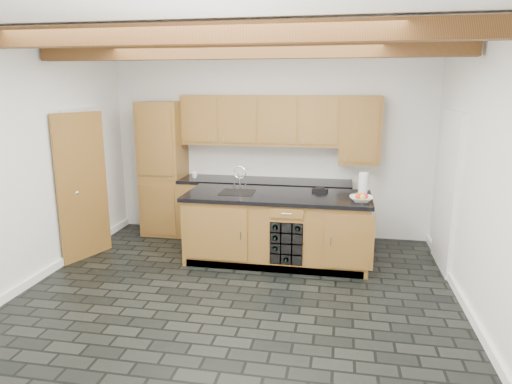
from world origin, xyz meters
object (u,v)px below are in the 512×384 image
(fruit_bowl, at_px, (361,199))
(paper_towel, at_px, (363,183))
(island, at_px, (277,228))
(kitchen_scale, at_px, (320,190))

(fruit_bowl, xyz_separation_m, paper_towel, (0.04, 0.50, 0.10))
(island, xyz_separation_m, kitchen_scale, (0.54, 0.25, 0.49))
(island, height_order, fruit_bowl, fruit_bowl)
(island, distance_m, paper_towel, 1.30)
(fruit_bowl, distance_m, paper_towel, 0.51)
(kitchen_scale, distance_m, fruit_bowl, 0.70)
(kitchen_scale, height_order, fruit_bowl, fruit_bowl)
(kitchen_scale, distance_m, paper_towel, 0.58)
(kitchen_scale, bearing_deg, island, -136.67)
(island, distance_m, kitchen_scale, 0.78)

